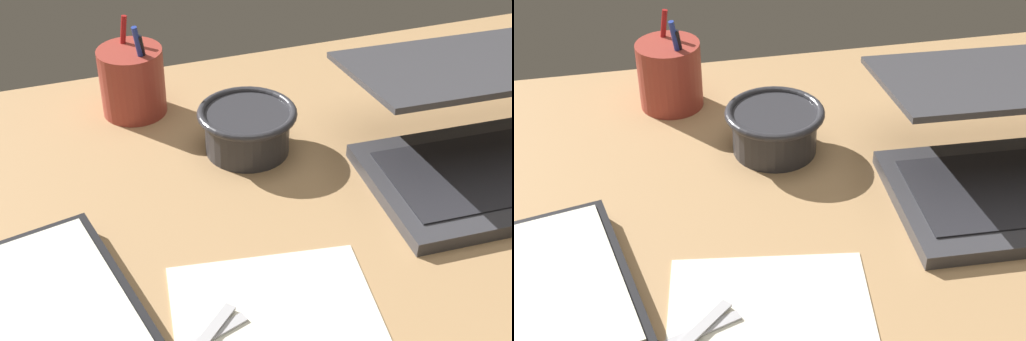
% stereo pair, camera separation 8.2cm
% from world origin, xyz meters
% --- Properties ---
extents(desk_top, '(1.40, 1.00, 0.02)m').
position_xyz_m(desk_top, '(0.00, 0.00, 0.01)').
color(desk_top, tan).
rests_on(desk_top, ground).
extents(laptop, '(0.36, 0.32, 0.14)m').
position_xyz_m(laptop, '(0.34, 0.08, 0.07)').
color(laptop, '#38383D').
rests_on(laptop, desk_top).
extents(bowl, '(0.13, 0.13, 0.06)m').
position_xyz_m(bowl, '(0.04, 0.22, 0.06)').
color(bowl, '#2D2D33').
rests_on(bowl, desk_top).
extents(pen_cup, '(0.09, 0.09, 0.15)m').
position_xyz_m(pen_cup, '(-0.08, 0.37, 0.07)').
color(pen_cup, '#9E382D').
rests_on(pen_cup, desk_top).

